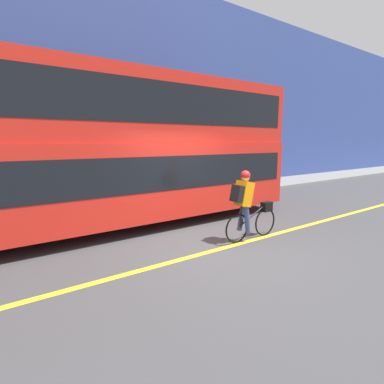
{
  "coord_description": "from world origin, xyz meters",
  "views": [
    {
      "loc": [
        -3.97,
        -4.59,
        2.21
      ],
      "look_at": [
        0.17,
        1.23,
        1.0
      ],
      "focal_mm": 28.0,
      "sensor_mm": 36.0,
      "label": 1
    }
  ],
  "objects": [
    {
      "name": "sidewalk_curb",
      "position": [
        0.0,
        5.63,
        0.05
      ],
      "size": [
        60.0,
        2.44,
        0.1
      ],
      "color": "gray",
      "rests_on": "ground_plane"
    },
    {
      "name": "ground_plane",
      "position": [
        0.0,
        0.0,
        0.0
      ],
      "size": [
        80.0,
        80.0,
        0.0
      ],
      "primitive_type": "plane",
      "color": "#424244"
    },
    {
      "name": "building_facade",
      "position": [
        0.0,
        7.01,
        4.32
      ],
      "size": [
        60.0,
        0.3,
        8.64
      ],
      "color": "#33478C",
      "rests_on": "ground_plane"
    },
    {
      "name": "road_center_line",
      "position": [
        0.0,
        -0.09,
        0.0
      ],
      "size": [
        50.0,
        0.14,
        0.01
      ],
      "primitive_type": "cube",
      "color": "yellow",
      "rests_on": "ground_plane"
    },
    {
      "name": "bus",
      "position": [
        -1.27,
        2.75,
        2.13
      ],
      "size": [
        10.23,
        2.53,
        3.85
      ],
      "color": "black",
      "rests_on": "ground_plane"
    },
    {
      "name": "cyclist_on_bike",
      "position": [
        0.78,
        -0.02,
        0.86
      ],
      "size": [
        1.57,
        0.32,
        1.59
      ],
      "color": "black",
      "rests_on": "ground_plane"
    }
  ]
}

